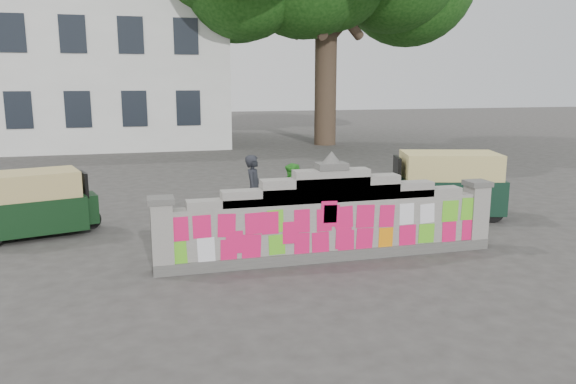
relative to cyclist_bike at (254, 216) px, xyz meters
name	(u,v)px	position (x,y,z in m)	size (l,w,h in m)	color
ground	(330,259)	(1.04, -1.91, -0.44)	(100.00, 100.00, 0.00)	#383533
parapet_wall	(331,220)	(1.04, -1.92, 0.31)	(6.48, 0.44, 2.01)	#4C4C49
building	(60,65)	(-5.96, 20.07, 3.58)	(16.00, 10.00, 8.90)	silver
cyclist_bike	(254,216)	(0.00, 0.00, 0.00)	(0.58, 1.67, 0.88)	black
cyclist_rider	(254,202)	(0.00, 0.00, 0.30)	(0.54, 0.36, 1.48)	black
pedestrian	(294,199)	(0.84, -0.10, 0.33)	(0.74, 0.58, 1.53)	green
rickshaw_left	(33,203)	(-4.50, 1.19, 0.28)	(2.58, 1.69, 1.38)	black
rickshaw_right	(446,184)	(4.81, 0.49, 0.37)	(2.91, 1.93, 1.56)	black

